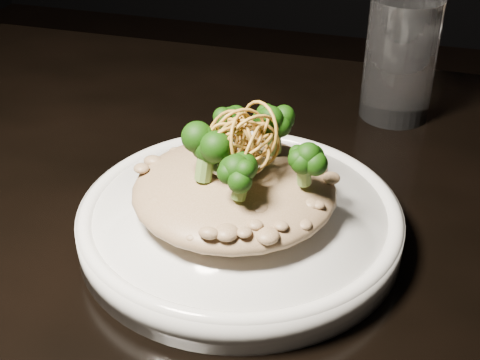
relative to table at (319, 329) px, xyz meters
name	(u,v)px	position (x,y,z in m)	size (l,w,h in m)	color
table	(319,329)	(0.00, 0.00, 0.00)	(1.10, 0.80, 0.75)	black
plate	(240,223)	(-0.07, 0.00, 0.10)	(0.26, 0.26, 0.03)	silver
risotto	(234,190)	(-0.08, 0.00, 0.13)	(0.16, 0.16, 0.04)	brown
broccoli	(248,144)	(-0.07, 0.01, 0.17)	(0.13, 0.13, 0.05)	black
cheese	(235,160)	(-0.08, 0.01, 0.15)	(0.05, 0.05, 0.01)	silver
shallots	(241,134)	(-0.07, 0.01, 0.18)	(0.05, 0.05, 0.03)	brown
drinking_glass	(400,59)	(0.03, 0.26, 0.15)	(0.07, 0.07, 0.13)	white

